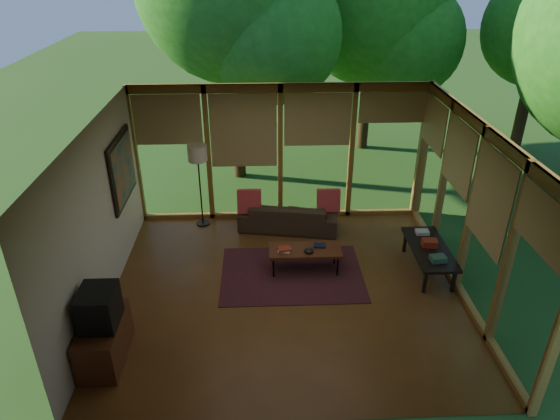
{
  "coord_description": "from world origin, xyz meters",
  "views": [
    {
      "loc": [
        -0.37,
        -6.44,
        4.87
      ],
      "look_at": [
        -0.08,
        0.7,
        1.08
      ],
      "focal_mm": 32.0,
      "sensor_mm": 36.0,
      "label": 1
    }
  ],
  "objects_px": {
    "media_cabinet": "(104,341)",
    "television": "(99,308)",
    "side_console": "(430,250)",
    "floor_lamp": "(198,158)",
    "coffee_table": "(305,251)",
    "sofa": "(289,215)"
  },
  "relations": [
    {
      "from": "sofa",
      "to": "media_cabinet",
      "type": "xyz_separation_m",
      "value": [
        -2.61,
        -3.39,
        0.03
      ]
    },
    {
      "from": "sofa",
      "to": "floor_lamp",
      "type": "distance_m",
      "value": 2.04
    },
    {
      "from": "television",
      "to": "floor_lamp",
      "type": "height_order",
      "value": "floor_lamp"
    },
    {
      "from": "floor_lamp",
      "to": "coffee_table",
      "type": "xyz_separation_m",
      "value": [
        1.88,
        -1.68,
        -1.01
      ]
    },
    {
      "from": "television",
      "to": "side_console",
      "type": "bearing_deg",
      "value": 20.83
    },
    {
      "from": "floor_lamp",
      "to": "coffee_table",
      "type": "relative_size",
      "value": 1.38
    },
    {
      "from": "coffee_table",
      "to": "media_cabinet",
      "type": "bearing_deg",
      "value": -145.5
    },
    {
      "from": "floor_lamp",
      "to": "media_cabinet",
      "type": "bearing_deg",
      "value": -104.4
    },
    {
      "from": "television",
      "to": "coffee_table",
      "type": "distance_m",
      "value": 3.41
    },
    {
      "from": "coffee_table",
      "to": "television",
      "type": "bearing_deg",
      "value": -145.3
    },
    {
      "from": "sofa",
      "to": "television",
      "type": "height_order",
      "value": "television"
    },
    {
      "from": "sofa",
      "to": "side_console",
      "type": "distance_m",
      "value": 2.74
    },
    {
      "from": "coffee_table",
      "to": "side_console",
      "type": "height_order",
      "value": "side_console"
    },
    {
      "from": "television",
      "to": "floor_lamp",
      "type": "bearing_deg",
      "value": 75.9
    },
    {
      "from": "coffee_table",
      "to": "side_console",
      "type": "distance_m",
      "value": 2.07
    },
    {
      "from": "media_cabinet",
      "to": "floor_lamp",
      "type": "distance_m",
      "value": 3.89
    },
    {
      "from": "television",
      "to": "floor_lamp",
      "type": "xyz_separation_m",
      "value": [
        0.91,
        3.61,
        0.56
      ]
    },
    {
      "from": "media_cabinet",
      "to": "side_console",
      "type": "distance_m",
      "value": 5.21
    },
    {
      "from": "media_cabinet",
      "to": "television",
      "type": "bearing_deg",
      "value": 0.0
    },
    {
      "from": "sofa",
      "to": "side_console",
      "type": "height_order",
      "value": "sofa"
    },
    {
      "from": "sofa",
      "to": "television",
      "type": "relative_size",
      "value": 3.42
    },
    {
      "from": "television",
      "to": "side_console",
      "type": "height_order",
      "value": "television"
    }
  ]
}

